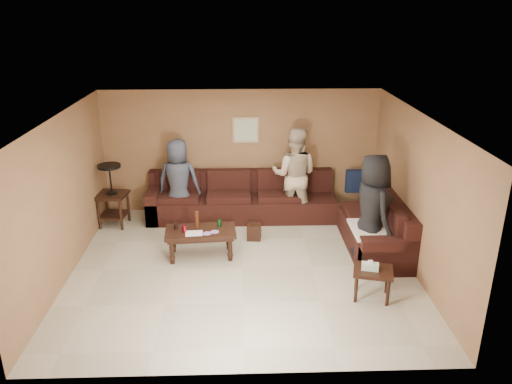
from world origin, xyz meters
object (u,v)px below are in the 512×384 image
at_px(coffee_table, 200,234).
at_px(person_right, 372,209).
at_px(person_middle, 294,175).
at_px(end_table_left, 112,194).
at_px(person_left, 179,181).
at_px(side_table_right, 372,273).
at_px(waste_bin, 254,231).
at_px(sectional_sofa, 284,212).

relative_size(coffee_table, person_right, 0.66).
bearing_deg(person_middle, end_table_left, 17.10).
bearing_deg(person_left, person_middle, -172.60).
distance_m(side_table_right, person_middle, 3.04).
bearing_deg(side_table_right, end_table_left, 148.09).
distance_m(coffee_table, person_middle, 2.35).
distance_m(waste_bin, person_right, 2.22).
bearing_deg(person_left, end_table_left, 12.45).
xyz_separation_m(person_left, person_right, (3.33, -1.70, 0.09)).
bearing_deg(coffee_table, person_left, 109.03).
distance_m(person_middle, person_right, 2.04).
height_order(coffee_table, waste_bin, coffee_table).
distance_m(end_table_left, side_table_right, 5.13).
relative_size(waste_bin, person_left, 0.18).
relative_size(side_table_right, person_middle, 0.35).
xyz_separation_m(end_table_left, waste_bin, (2.69, -0.71, -0.49)).
distance_m(side_table_right, person_left, 4.22).
distance_m(person_left, person_middle, 2.24).
height_order(side_table_right, person_middle, person_middle).
bearing_deg(side_table_right, coffee_table, 152.09).
xyz_separation_m(end_table_left, side_table_right, (4.35, -2.71, -0.24)).
bearing_deg(person_middle, side_table_right, 120.99).
xyz_separation_m(waste_bin, person_left, (-1.43, 0.84, 0.69)).
bearing_deg(coffee_table, person_middle, 40.93).
relative_size(end_table_left, side_table_right, 1.88).
relative_size(coffee_table, waste_bin, 4.09).
bearing_deg(end_table_left, waste_bin, -14.83).
distance_m(end_table_left, person_left, 1.29).
relative_size(sectional_sofa, person_right, 2.52).
distance_m(sectional_sofa, end_table_left, 3.31).
height_order(end_table_left, person_left, person_left).
bearing_deg(sectional_sofa, end_table_left, 175.54).
xyz_separation_m(coffee_table, side_table_right, (2.58, -1.37, -0.02)).
relative_size(end_table_left, waste_bin, 4.12).
bearing_deg(person_left, person_right, 159.61).
height_order(sectional_sofa, coffee_table, sectional_sofa).
xyz_separation_m(side_table_right, person_middle, (-0.85, 2.87, 0.53)).
xyz_separation_m(sectional_sofa, side_table_right, (1.06, -2.45, 0.07)).
bearing_deg(sectional_sofa, person_middle, 62.39).
bearing_deg(coffee_table, side_table_right, -27.91).
bearing_deg(waste_bin, sectional_sofa, 37.61).
height_order(sectional_sofa, person_right, person_right).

